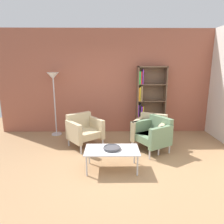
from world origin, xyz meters
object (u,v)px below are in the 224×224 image
decorative_bowl (112,148)px  floor_lamp_torchiere (53,83)px  armchair_near_window (84,130)px  coffee_table_low (112,151)px  armchair_by_bookshelf (153,133)px  armchair_corner_red (151,130)px  bookshelf_tall (148,101)px

decorative_bowl → floor_lamp_torchiere: size_ratio=0.18×
armchair_near_window → coffee_table_low: bearing=-98.1°
armchair_by_bookshelf → armchair_corner_red: same height
decorative_bowl → armchair_near_window: 1.33m
bookshelf_tall → armchair_corner_red: bookshelf_tall is taller
armchair_corner_red → coffee_table_low: bearing=-103.2°
floor_lamp_torchiere → armchair_by_bookshelf: bearing=-24.9°
decorative_bowl → floor_lamp_torchiere: 2.73m
armchair_near_window → armchair_corner_red: same height
coffee_table_low → decorative_bowl: (0.00, 0.00, 0.07)m
armchair_near_window → armchair_by_bookshelf: bearing=-48.8°
bookshelf_tall → coffee_table_low: (-1.04, -2.11, -0.57)m
bookshelf_tall → coffee_table_low: 2.42m
armchair_by_bookshelf → floor_lamp_torchiere: size_ratio=0.54×
coffee_table_low → decorative_bowl: bearing=90.0°
bookshelf_tall → floor_lamp_torchiere: size_ratio=1.09×
bookshelf_tall → floor_lamp_torchiere: 2.65m
floor_lamp_torchiere → decorative_bowl: bearing=-52.2°
bookshelf_tall → armchair_corner_red: size_ratio=2.05×
armchair_near_window → armchair_corner_red: 1.59m
decorative_bowl → floor_lamp_torchiere: bearing=127.8°
coffee_table_low → armchair_by_bookshelf: size_ratio=1.07×
bookshelf_tall → armchair_corner_red: 1.18m
decorative_bowl → floor_lamp_torchiere: (-1.55, 2.00, 1.01)m
armchair_near_window → floor_lamp_torchiere: bearing=98.3°
armchair_corner_red → armchair_near_window: bearing=-155.2°
armchair_corner_red → floor_lamp_torchiere: bearing=-172.7°
floor_lamp_torchiere → armchair_corner_red: bearing=-20.8°
armchair_by_bookshelf → armchair_near_window: 1.63m
bookshelf_tall → decorative_bowl: bearing=-116.3°
armchair_by_bookshelf → armchair_corner_red: (-0.01, 0.22, 0.00)m
bookshelf_tall → armchair_near_window: (-1.70, -0.96, -0.52)m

